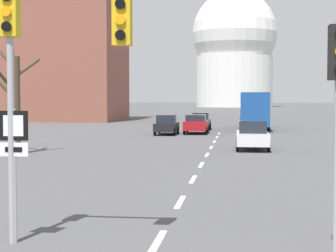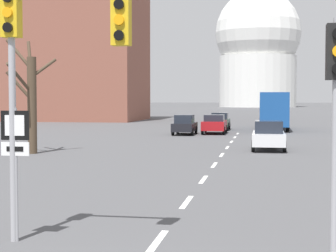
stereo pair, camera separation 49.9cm
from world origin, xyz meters
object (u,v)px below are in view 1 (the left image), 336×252
object	(u,v)px
sedan_far_right	(256,114)
city_bus	(254,108)
sedan_mid_centre	(196,124)
traffic_signal_near_left	(48,46)
sedan_far_left	(252,135)
sedan_near_left	(201,121)
sedan_near_right	(167,125)
route_sign_post	(14,151)

from	to	relation	value
sedan_far_right	city_bus	world-z (taller)	city_bus
sedan_mid_centre	city_bus	distance (m)	8.84
traffic_signal_near_left	sedan_far_left	xyz separation A→B (m)	(4.55, 21.74, -3.15)
sedan_near_left	sedan_near_right	size ratio (longest dim) A/B	0.97
sedan_near_right	sedan_far_left	world-z (taller)	sedan_far_left
sedan_near_left	sedan_far_left	xyz separation A→B (m)	(4.31, -19.94, 0.00)
route_sign_post	sedan_near_left	bearing A→B (deg)	88.66
sedan_mid_centre	route_sign_post	bearing A→B (deg)	-91.53
traffic_signal_near_left	sedan_near_left	world-z (taller)	traffic_signal_near_left
sedan_near_right	sedan_mid_centre	world-z (taller)	sedan_near_right
route_sign_post	sedan_far_left	bearing A→B (deg)	76.35
route_sign_post	sedan_mid_centre	distance (m)	35.96
traffic_signal_near_left	sedan_mid_centre	xyz separation A→B (m)	(0.23, 35.92, -3.16)
sedan_mid_centre	traffic_signal_near_left	bearing A→B (deg)	-90.36
route_sign_post	city_bus	bearing A→B (deg)	82.20
sedan_far_left	sedan_far_right	size ratio (longest dim) A/B	1.03
traffic_signal_near_left	sedan_near_right	bearing A→B (deg)	93.45
city_bus	sedan_near_right	bearing A→B (deg)	-129.66
sedan_near_right	traffic_signal_near_left	bearing A→B (deg)	-86.55
traffic_signal_near_left	route_sign_post	bearing A→B (deg)	-179.52
traffic_signal_near_left	sedan_far_right	xyz separation A→B (m)	(6.16, 68.95, -3.20)
traffic_signal_near_left	sedan_far_right	world-z (taller)	traffic_signal_near_left
sedan_near_right	sedan_mid_centre	xyz separation A→B (m)	(2.30, 1.52, 0.02)
route_sign_post	sedan_far_left	world-z (taller)	route_sign_post
sedan_near_left	city_bus	world-z (taller)	city_bus
sedan_near_left	sedan_far_right	xyz separation A→B (m)	(5.91, 27.27, -0.05)
route_sign_post	sedan_mid_centre	bearing A→B (deg)	88.47
sedan_far_left	sedan_far_right	world-z (taller)	sedan_far_left
route_sign_post	sedan_near_right	bearing A→B (deg)	92.23
sedan_near_left	sedan_mid_centre	size ratio (longest dim) A/B	0.93
sedan_near_left	route_sign_post	bearing A→B (deg)	-91.34
traffic_signal_near_left	sedan_far_right	size ratio (longest dim) A/B	1.22
sedan_near_right	sedan_mid_centre	bearing A→B (deg)	33.47
sedan_near_left	sedan_far_left	distance (m)	20.40
sedan_near_right	sedan_mid_centre	size ratio (longest dim) A/B	0.96
route_sign_post	traffic_signal_near_left	bearing A→B (deg)	0.48
sedan_far_left	sedan_far_right	distance (m)	47.23
route_sign_post	sedan_far_right	bearing A→B (deg)	84.29
sedan_far_left	sedan_near_right	bearing A→B (deg)	117.61
city_bus	sedan_far_left	bearing A→B (deg)	-91.68
sedan_far_left	city_bus	size ratio (longest dim) A/B	0.41
sedan_near_right	city_bus	xyz separation A→B (m)	(7.25, 8.75, 1.25)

